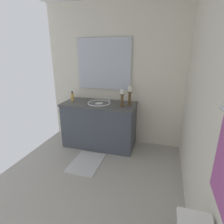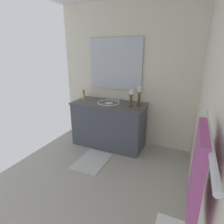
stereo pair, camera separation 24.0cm
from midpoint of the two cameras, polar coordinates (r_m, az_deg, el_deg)
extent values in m
cube|color=#B2ADA3|center=(2.53, -5.78, -22.48)|extent=(2.96, 2.47, 0.02)
cube|color=silver|center=(1.71, 31.56, 1.60)|extent=(2.96, 0.04, 2.45)
cube|color=silver|center=(3.30, 6.48, 11.03)|extent=(0.04, 2.47, 2.45)
cube|color=#474C56|center=(3.28, 1.12, -4.14)|extent=(0.55, 1.24, 0.77)
cube|color=#4C4C4C|center=(3.15, 1.16, 2.58)|extent=(0.58, 1.27, 0.03)
sphere|color=black|center=(3.62, -7.53, -1.44)|extent=(0.02, 0.02, 0.02)
sphere|color=black|center=(3.47, -9.22, -2.45)|extent=(0.02, 0.02, 0.02)
ellipsoid|color=white|center=(3.16, 1.16, 1.98)|extent=(0.38, 0.30, 0.11)
torus|color=white|center=(3.14, 1.17, 2.91)|extent=(0.40, 0.40, 0.02)
cylinder|color=silver|center=(3.06, 4.46, 3.71)|extent=(0.02, 0.02, 0.14)
cube|color=silver|center=(3.30, 3.19, 14.79)|extent=(0.02, 0.98, 0.88)
cylinder|color=brown|center=(3.04, 10.69, 2.11)|extent=(0.09, 0.09, 0.01)
cylinder|color=brown|center=(3.02, 10.80, 3.93)|extent=(0.04, 0.04, 0.21)
cylinder|color=brown|center=(2.99, 10.93, 6.00)|extent=(0.08, 0.08, 0.01)
cylinder|color=white|center=(2.98, 10.98, 6.94)|extent=(0.06, 0.06, 0.09)
cylinder|color=brown|center=(2.96, 8.24, 1.78)|extent=(0.09, 0.09, 0.01)
cylinder|color=brown|center=(2.94, 8.31, 3.45)|extent=(0.04, 0.04, 0.19)
cylinder|color=brown|center=(2.91, 8.41, 5.37)|extent=(0.08, 0.08, 0.01)
cylinder|color=white|center=(2.91, 8.44, 6.17)|extent=(0.06, 0.06, 0.07)
cylinder|color=#E5B259|center=(3.36, -6.82, 4.97)|extent=(0.06, 0.06, 0.14)
cylinder|color=black|center=(3.34, -6.88, 6.47)|extent=(0.02, 0.02, 0.04)
cylinder|color=silver|center=(0.78, 36.28, -6.30)|extent=(0.61, 0.02, 0.02)
cube|color=#A54C8C|center=(0.86, 32.81, -16.79)|extent=(0.28, 0.03, 0.39)
cube|color=silver|center=(2.96, -3.82, -15.16)|extent=(0.60, 0.44, 0.02)
camera|label=1|loc=(0.12, -86.33, 1.22)|focal=29.10mm
camera|label=2|loc=(0.12, 93.67, -1.22)|focal=29.10mm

